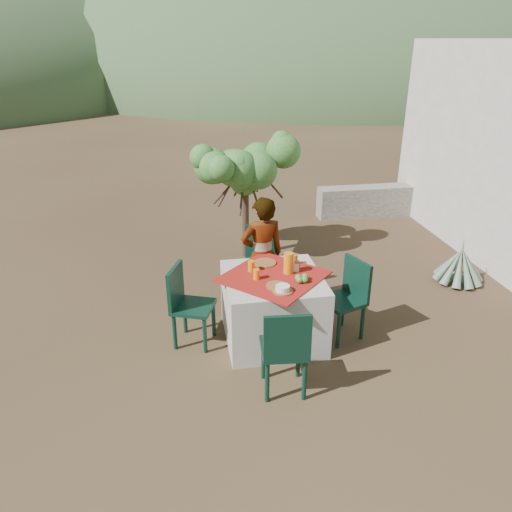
{
  "coord_description": "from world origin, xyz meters",
  "views": [
    {
      "loc": [
        -0.25,
        -4.85,
        3.09
      ],
      "look_at": [
        0.59,
        0.13,
        0.82
      ],
      "focal_mm": 35.0,
      "sensor_mm": 36.0,
      "label": 1
    }
  ],
  "objects_px": {
    "chair_far": "(260,259)",
    "chair_near": "(285,348)",
    "table": "(273,307)",
    "agave": "(460,266)",
    "shrub_tree": "(248,173)",
    "chair_right": "(348,295)",
    "juice_pitcher": "(288,263)",
    "person": "(262,255)",
    "chair_left": "(186,302)"
  },
  "relations": [
    {
      "from": "chair_near",
      "to": "table",
      "type": "bearing_deg",
      "value": -90.17
    },
    {
      "from": "table",
      "to": "shrub_tree",
      "type": "distance_m",
      "value": 2.46
    },
    {
      "from": "chair_right",
      "to": "shrub_tree",
      "type": "distance_m",
      "value": 2.59
    },
    {
      "from": "table",
      "to": "chair_left",
      "type": "distance_m",
      "value": 0.93
    },
    {
      "from": "table",
      "to": "shrub_tree",
      "type": "bearing_deg",
      "value": 87.78
    },
    {
      "from": "chair_far",
      "to": "chair_left",
      "type": "xyz_separation_m",
      "value": [
        -0.96,
        -0.95,
        -0.0
      ]
    },
    {
      "from": "juice_pitcher",
      "to": "chair_left",
      "type": "bearing_deg",
      "value": 177.88
    },
    {
      "from": "table",
      "to": "chair_left",
      "type": "height_order",
      "value": "chair_left"
    },
    {
      "from": "chair_far",
      "to": "chair_near",
      "type": "height_order",
      "value": "chair_near"
    },
    {
      "from": "table",
      "to": "shrub_tree",
      "type": "xyz_separation_m",
      "value": [
        0.09,
        2.3,
        0.89
      ]
    },
    {
      "from": "chair_right",
      "to": "chair_far",
      "type": "bearing_deg",
      "value": -165.59
    },
    {
      "from": "chair_left",
      "to": "agave",
      "type": "bearing_deg",
      "value": -56.17
    },
    {
      "from": "chair_far",
      "to": "chair_right",
      "type": "relative_size",
      "value": 1.0
    },
    {
      "from": "table",
      "to": "person",
      "type": "distance_m",
      "value": 0.73
    },
    {
      "from": "chair_left",
      "to": "agave",
      "type": "xyz_separation_m",
      "value": [
        3.66,
        0.84,
        -0.26
      ]
    },
    {
      "from": "table",
      "to": "chair_far",
      "type": "height_order",
      "value": "chair_far"
    },
    {
      "from": "chair_near",
      "to": "agave",
      "type": "bearing_deg",
      "value": -141.9
    },
    {
      "from": "chair_right",
      "to": "agave",
      "type": "height_order",
      "value": "chair_right"
    },
    {
      "from": "shrub_tree",
      "to": "person",
      "type": "bearing_deg",
      "value": -93.17
    },
    {
      "from": "chair_left",
      "to": "juice_pitcher",
      "type": "bearing_deg",
      "value": -71.16
    },
    {
      "from": "table",
      "to": "chair_near",
      "type": "height_order",
      "value": "chair_near"
    },
    {
      "from": "juice_pitcher",
      "to": "chair_near",
      "type": "bearing_deg",
      "value": -104.15
    },
    {
      "from": "chair_right",
      "to": "juice_pitcher",
      "type": "distance_m",
      "value": 0.76
    },
    {
      "from": "table",
      "to": "juice_pitcher",
      "type": "bearing_deg",
      "value": 13.44
    },
    {
      "from": "chair_far",
      "to": "agave",
      "type": "relative_size",
      "value": 1.27
    },
    {
      "from": "chair_left",
      "to": "chair_right",
      "type": "bearing_deg",
      "value": -73.89
    },
    {
      "from": "chair_right",
      "to": "chair_left",
      "type": "bearing_deg",
      "value": -115.74
    },
    {
      "from": "chair_far",
      "to": "shrub_tree",
      "type": "bearing_deg",
      "value": 109.21
    },
    {
      "from": "chair_far",
      "to": "person",
      "type": "distance_m",
      "value": 0.44
    },
    {
      "from": "person",
      "to": "juice_pitcher",
      "type": "xyz_separation_m",
      "value": [
        0.17,
        -0.61,
        0.17
      ]
    },
    {
      "from": "chair_far",
      "to": "shrub_tree",
      "type": "relative_size",
      "value": 0.55
    },
    {
      "from": "chair_near",
      "to": "juice_pitcher",
      "type": "height_order",
      "value": "juice_pitcher"
    },
    {
      "from": "chair_far",
      "to": "chair_near",
      "type": "distance_m",
      "value": 1.98
    },
    {
      "from": "agave",
      "to": "shrub_tree",
      "type": "bearing_deg",
      "value": 152.52
    },
    {
      "from": "table",
      "to": "chair_far",
      "type": "bearing_deg",
      "value": 88.01
    },
    {
      "from": "chair_right",
      "to": "juice_pitcher",
      "type": "relative_size",
      "value": 3.88
    },
    {
      "from": "person",
      "to": "juice_pitcher",
      "type": "relative_size",
      "value": 6.2
    },
    {
      "from": "table",
      "to": "juice_pitcher",
      "type": "relative_size",
      "value": 5.68
    },
    {
      "from": "chair_left",
      "to": "juice_pitcher",
      "type": "relative_size",
      "value": 3.87
    },
    {
      "from": "chair_right",
      "to": "shrub_tree",
      "type": "xyz_separation_m",
      "value": [
        -0.73,
        2.36,
        0.77
      ]
    },
    {
      "from": "table",
      "to": "shrub_tree",
      "type": "relative_size",
      "value": 0.81
    },
    {
      "from": "chair_near",
      "to": "shrub_tree",
      "type": "xyz_separation_m",
      "value": [
        0.17,
        3.24,
        0.76
      ]
    },
    {
      "from": "chair_near",
      "to": "juice_pitcher",
      "type": "distance_m",
      "value": 1.08
    },
    {
      "from": "chair_left",
      "to": "person",
      "type": "distance_m",
      "value": 1.1
    },
    {
      "from": "chair_left",
      "to": "shrub_tree",
      "type": "distance_m",
      "value": 2.56
    },
    {
      "from": "chair_left",
      "to": "chair_far",
      "type": "bearing_deg",
      "value": -24.14
    },
    {
      "from": "person",
      "to": "chair_near",
      "type": "bearing_deg",
      "value": 78.19
    },
    {
      "from": "agave",
      "to": "table",
      "type": "bearing_deg",
      "value": -161.5
    },
    {
      "from": "table",
      "to": "agave",
      "type": "xyz_separation_m",
      "value": [
        2.74,
        0.92,
        -0.14
      ]
    },
    {
      "from": "shrub_tree",
      "to": "juice_pitcher",
      "type": "height_order",
      "value": "shrub_tree"
    }
  ]
}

